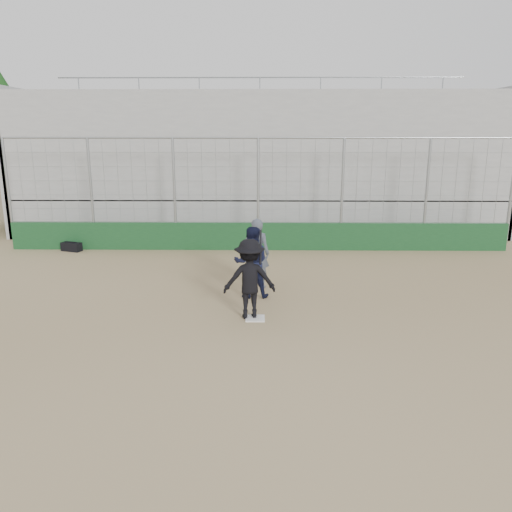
{
  "coord_description": "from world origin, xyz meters",
  "views": [
    {
      "loc": [
        0.17,
        -10.84,
        4.21
      ],
      "look_at": [
        0.0,
        1.4,
        1.15
      ],
      "focal_mm": 35.0,
      "sensor_mm": 36.0,
      "label": 1
    }
  ],
  "objects_px": {
    "batter_at_plate": "(250,279)",
    "umpire": "(257,257)",
    "equipment_bag": "(72,247)",
    "catcher_crouched": "(251,274)"
  },
  "relations": [
    {
      "from": "catcher_crouched",
      "to": "equipment_bag",
      "type": "relative_size",
      "value": 1.57
    },
    {
      "from": "batter_at_plate",
      "to": "equipment_bag",
      "type": "height_order",
      "value": "batter_at_plate"
    },
    {
      "from": "batter_at_plate",
      "to": "umpire",
      "type": "distance_m",
      "value": 2.33
    },
    {
      "from": "batter_at_plate",
      "to": "umpire",
      "type": "relative_size",
      "value": 1.15
    },
    {
      "from": "umpire",
      "to": "equipment_bag",
      "type": "distance_m",
      "value": 8.01
    },
    {
      "from": "catcher_crouched",
      "to": "equipment_bag",
      "type": "xyz_separation_m",
      "value": [
        -6.64,
        5.11,
        -0.47
      ]
    },
    {
      "from": "batter_at_plate",
      "to": "umpire",
      "type": "height_order",
      "value": "batter_at_plate"
    },
    {
      "from": "batter_at_plate",
      "to": "umpire",
      "type": "bearing_deg",
      "value": 86.59
    },
    {
      "from": "batter_at_plate",
      "to": "equipment_bag",
      "type": "distance_m",
      "value": 9.35
    },
    {
      "from": "umpire",
      "to": "catcher_crouched",
      "type": "bearing_deg",
      "value": 94.52
    }
  ]
}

